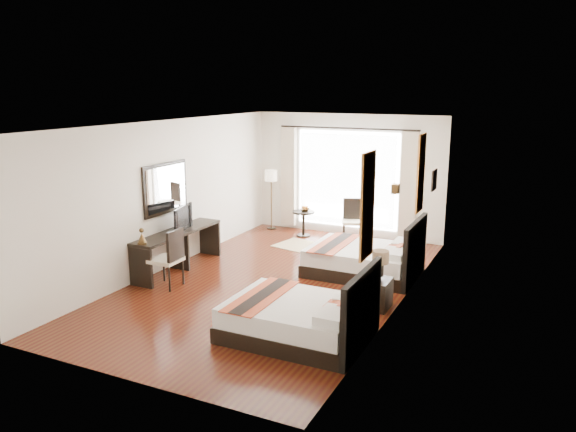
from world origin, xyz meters
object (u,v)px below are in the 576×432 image
at_px(vase, 377,277).
at_px(side_table, 303,224).
at_px(table_lamp, 381,259).
at_px(television, 179,218).
at_px(bed_far, 366,259).
at_px(fruit_bowl, 305,210).
at_px(window_chair, 352,228).
at_px(nightstand, 377,294).
at_px(floor_lamp, 271,180).
at_px(console_desk, 178,250).
at_px(bed_near, 301,318).
at_px(desk_chair, 167,269).

bearing_deg(vase, side_table, 128.23).
distance_m(table_lamp, television, 3.96).
relative_size(bed_far, television, 2.43).
bearing_deg(television, fruit_bowl, -33.99).
xyz_separation_m(television, window_chair, (2.29, 3.28, -0.70)).
bearing_deg(bed_far, television, -159.61).
xyz_separation_m(vase, side_table, (-2.84, 3.61, -0.27)).
xyz_separation_m(nightstand, television, (-3.94, 0.26, 0.76)).
height_order(floor_lamp, side_table, floor_lamp).
xyz_separation_m(table_lamp, window_chair, (-1.66, 3.47, -0.50)).
relative_size(nightstand, window_chair, 0.51).
xyz_separation_m(nightstand, console_desk, (-3.96, 0.21, 0.15)).
height_order(console_desk, floor_lamp, floor_lamp).
bearing_deg(side_table, floor_lamp, 164.40).
bearing_deg(window_chair, fruit_bowl, -109.00).
bearing_deg(fruit_bowl, bed_far, -43.14).
bearing_deg(table_lamp, bed_near, -112.59).
distance_m(bed_near, vase, 1.52).
distance_m(bed_far, fruit_bowl, 2.95).
bearing_deg(nightstand, bed_far, 113.81).
bearing_deg(nightstand, vase, -77.72).
height_order(television, floor_lamp, floor_lamp).
bearing_deg(vase, bed_near, -116.54).
relative_size(bed_near, nightstand, 4.00).
bearing_deg(table_lamp, side_table, 129.79).
relative_size(table_lamp, television, 0.51).
bearing_deg(table_lamp, window_chair, 115.60).
xyz_separation_m(table_lamp, fruit_bowl, (-2.80, 3.42, -0.17)).
xyz_separation_m(table_lamp, floor_lamp, (-3.80, 3.66, 0.43)).
bearing_deg(fruit_bowl, desk_chair, -100.55).
bearing_deg(side_table, television, -109.43).
xyz_separation_m(desk_chair, fruit_bowl, (0.77, 4.13, 0.30)).
bearing_deg(television, bed_near, -132.19).
height_order(bed_far, console_desk, bed_far).
bearing_deg(floor_lamp, vase, -45.46).
height_order(desk_chair, fruit_bowl, desk_chair).
height_order(bed_far, window_chair, bed_far).
xyz_separation_m(console_desk, desk_chair, (0.40, -0.86, -0.06)).
xyz_separation_m(console_desk, television, (0.02, 0.04, 0.61)).
distance_m(console_desk, television, 0.61).
bearing_deg(fruit_bowl, side_table, -128.53).
relative_size(nightstand, television, 0.59).
bearing_deg(vase, console_desk, 174.74).
distance_m(bed_near, bed_far, 2.97).
xyz_separation_m(console_desk, window_chair, (2.31, 3.32, -0.09)).
bearing_deg(nightstand, table_lamp, 78.42).
xyz_separation_m(nightstand, floor_lamp, (-3.79, 3.73, 0.98)).
height_order(bed_near, desk_chair, bed_near).
relative_size(bed_near, television, 2.38).
bearing_deg(table_lamp, floor_lamp, 136.05).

